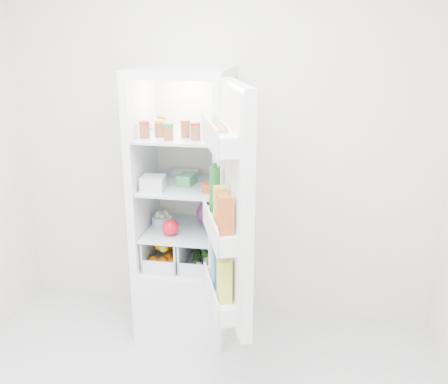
% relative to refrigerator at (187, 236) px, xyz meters
% --- Properties ---
extents(room_walls, '(3.02, 3.02, 2.61)m').
position_rel_refrigerator_xyz_m(room_walls, '(0.20, -1.25, 0.93)').
color(room_walls, white).
rests_on(room_walls, ground).
extents(refrigerator, '(0.60, 0.60, 1.80)m').
position_rel_refrigerator_xyz_m(refrigerator, '(0.00, 0.00, 0.00)').
color(refrigerator, white).
rests_on(refrigerator, ground).
extents(shelf_low, '(0.49, 0.53, 0.01)m').
position_rel_refrigerator_xyz_m(shelf_low, '(-0.00, -0.06, 0.07)').
color(shelf_low, silver).
rests_on(shelf_low, refrigerator).
extents(shelf_mid, '(0.49, 0.53, 0.02)m').
position_rel_refrigerator_xyz_m(shelf_mid, '(-0.00, -0.06, 0.38)').
color(shelf_mid, silver).
rests_on(shelf_mid, refrigerator).
extents(shelf_top, '(0.49, 0.53, 0.02)m').
position_rel_refrigerator_xyz_m(shelf_top, '(-0.00, -0.06, 0.71)').
color(shelf_top, silver).
rests_on(shelf_top, refrigerator).
extents(crisper_left, '(0.23, 0.46, 0.22)m').
position_rel_refrigerator_xyz_m(crisper_left, '(-0.12, -0.06, -0.06)').
color(crisper_left, silver).
rests_on(crisper_left, refrigerator).
extents(crisper_right, '(0.23, 0.46, 0.22)m').
position_rel_refrigerator_xyz_m(crisper_right, '(0.12, -0.06, -0.06)').
color(crisper_right, silver).
rests_on(crisper_right, refrigerator).
extents(condiment_jars, '(0.46, 0.32, 0.08)m').
position_rel_refrigerator_xyz_m(condiment_jars, '(-0.02, -0.14, 0.76)').
color(condiment_jars, '#B21919').
rests_on(condiment_jars, shelf_top).
extents(squeeze_bottle, '(0.06, 0.06, 0.16)m').
position_rel_refrigerator_xyz_m(squeeze_bottle, '(0.21, -0.01, 0.80)').
color(squeeze_bottle, white).
rests_on(squeeze_bottle, shelf_top).
extents(tub_white, '(0.15, 0.15, 0.09)m').
position_rel_refrigerator_xyz_m(tub_white, '(-0.16, -0.21, 0.44)').
color(tub_white, silver).
rests_on(tub_white, shelf_mid).
extents(tin_red, '(0.11, 0.11, 0.06)m').
position_rel_refrigerator_xyz_m(tin_red, '(0.19, -0.19, 0.42)').
color(tin_red, '#C6411D').
rests_on(tin_red, shelf_mid).
extents(foil_tray, '(0.18, 0.14, 0.04)m').
position_rel_refrigerator_xyz_m(foil_tray, '(-0.04, 0.12, 0.41)').
color(foil_tray, silver).
rests_on(foil_tray, shelf_mid).
extents(tub_green, '(0.11, 0.14, 0.07)m').
position_rel_refrigerator_xyz_m(tub_green, '(0.02, -0.06, 0.43)').
color(tub_green, '#439456').
rests_on(tub_green, shelf_mid).
extents(red_cabbage, '(0.18, 0.18, 0.18)m').
position_rel_refrigerator_xyz_m(red_cabbage, '(0.15, 0.03, 0.17)').
color(red_cabbage, '#521C4D').
rests_on(red_cabbage, shelf_low).
extents(bell_pepper, '(0.11, 0.11, 0.11)m').
position_rel_refrigerator_xyz_m(bell_pepper, '(-0.06, -0.19, 0.14)').
color(bell_pepper, red).
rests_on(bell_pepper, shelf_low).
extents(mushroom_bowl, '(0.16, 0.16, 0.07)m').
position_rel_refrigerator_xyz_m(mushroom_bowl, '(-0.17, -0.03, 0.12)').
color(mushroom_bowl, '#90B1D8').
rests_on(mushroom_bowl, shelf_low).
extents(citrus_pile, '(0.20, 0.31, 0.16)m').
position_rel_refrigerator_xyz_m(citrus_pile, '(-0.12, -0.09, -0.08)').
color(citrus_pile, '#DE550B').
rests_on(citrus_pile, refrigerator).
extents(veg_pile, '(0.16, 0.30, 0.10)m').
position_rel_refrigerator_xyz_m(veg_pile, '(0.13, -0.06, -0.10)').
color(veg_pile, '#204818').
rests_on(veg_pile, refrigerator).
extents(fridge_door, '(0.35, 0.58, 1.30)m').
position_rel_refrigerator_xyz_m(fridge_door, '(0.40, -0.62, 0.43)').
color(fridge_door, white).
rests_on(fridge_door, refrigerator).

